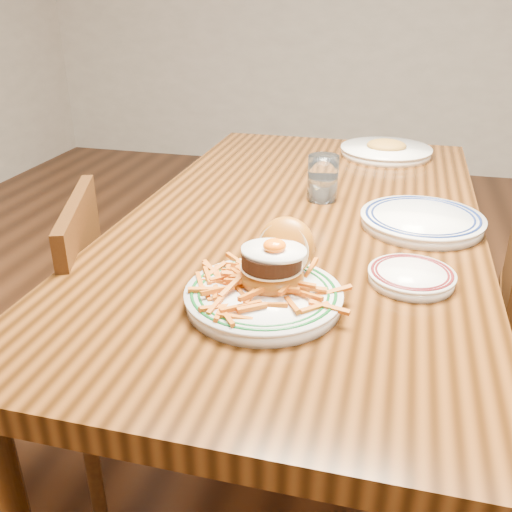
% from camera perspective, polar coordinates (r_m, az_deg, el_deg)
% --- Properties ---
extents(floor, '(6.00, 6.00, 0.00)m').
position_cam_1_polar(floor, '(1.83, 3.85, -18.46)').
color(floor, black).
rests_on(floor, ground).
extents(table, '(0.85, 1.60, 0.75)m').
position_cam_1_polar(table, '(1.45, 4.61, 0.75)').
color(table, black).
rests_on(table, floor).
extents(chair_left, '(0.50, 0.50, 0.83)m').
position_cam_1_polar(chair_left, '(1.53, -19.94, -8.80)').
color(chair_left, '#3F240D').
rests_on(chair_left, floor).
extents(main_plate, '(0.28, 0.30, 0.14)m').
position_cam_1_polar(main_plate, '(1.02, 1.16, -2.64)').
color(main_plate, white).
rests_on(main_plate, table).
extents(side_plate, '(0.16, 0.17, 0.03)m').
position_cam_1_polar(side_plate, '(1.13, 15.29, -1.90)').
color(side_plate, white).
rests_on(side_plate, table).
extents(rear_plate, '(0.29, 0.29, 0.03)m').
position_cam_1_polar(rear_plate, '(1.40, 16.27, 3.51)').
color(rear_plate, white).
rests_on(rear_plate, table).
extents(water_glass, '(0.08, 0.08, 0.12)m').
position_cam_1_polar(water_glass, '(1.52, 6.69, 7.49)').
color(water_glass, white).
rests_on(water_glass, table).
extents(far_plate, '(0.30, 0.30, 0.05)m').
position_cam_1_polar(far_plate, '(1.98, 12.87, 10.26)').
color(far_plate, white).
rests_on(far_plate, table).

